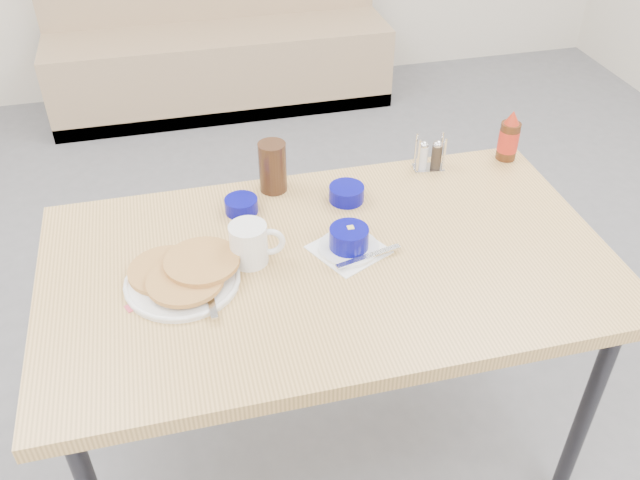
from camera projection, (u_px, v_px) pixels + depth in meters
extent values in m
cube|color=tan|center=(221.00, 68.00, 3.90)|extent=(1.90, 0.55, 0.45)
cube|color=#2D2D33|center=(224.00, 97.00, 4.01)|extent=(1.90, 0.55, 0.08)
cube|color=#DBAE65|center=(329.00, 265.00, 1.68)|extent=(1.40, 0.80, 0.04)
cylinder|color=#2D2D33|center=(585.00, 415.00, 1.79)|extent=(0.04, 0.04, 0.72)
cylinder|color=#2D2D33|center=(103.00, 327.00, 2.04)|extent=(0.04, 0.04, 0.72)
cylinder|color=#2D2D33|center=(482.00, 264.00, 2.28)|extent=(0.04, 0.04, 0.72)
cylinder|color=white|center=(182.00, 281.00, 1.59)|extent=(0.27, 0.27, 0.01)
cylinder|color=tan|center=(166.00, 270.00, 1.60)|extent=(0.18, 0.18, 0.01)
cylinder|color=tan|center=(185.00, 281.00, 1.56)|extent=(0.18, 0.18, 0.01)
cylinder|color=tan|center=(202.00, 261.00, 1.59)|extent=(0.18, 0.18, 0.01)
cube|color=silver|center=(211.00, 300.00, 1.53)|extent=(0.02, 0.12, 0.00)
cylinder|color=white|center=(249.00, 244.00, 1.63)|extent=(0.09, 0.09, 0.10)
cylinder|color=black|center=(247.00, 228.00, 1.60)|extent=(0.08, 0.08, 0.00)
torus|color=white|center=(270.00, 242.00, 1.64)|extent=(0.08, 0.03, 0.08)
cube|color=white|center=(349.00, 250.00, 1.70)|extent=(0.21, 0.21, 0.00)
cylinder|color=white|center=(349.00, 248.00, 1.69)|extent=(0.15, 0.15, 0.01)
cylinder|color=#05057F|center=(349.00, 238.00, 1.67)|extent=(0.10, 0.10, 0.05)
cylinder|color=white|center=(349.00, 231.00, 1.66)|extent=(0.09, 0.09, 0.01)
cube|color=#F4DB60|center=(351.00, 228.00, 1.66)|extent=(0.02, 0.02, 0.01)
cube|color=silver|center=(368.00, 256.00, 1.65)|extent=(0.18, 0.06, 0.00)
cylinder|color=#05057F|center=(241.00, 205.00, 1.82)|extent=(0.09, 0.09, 0.04)
cylinder|color=#05057F|center=(347.00, 193.00, 1.86)|extent=(0.10, 0.10, 0.04)
cylinder|color=#361E11|center=(273.00, 167.00, 1.87)|extent=(0.08, 0.08, 0.15)
cube|color=silver|center=(428.00, 168.00, 2.00)|extent=(0.10, 0.06, 0.00)
cylinder|color=silver|center=(419.00, 156.00, 1.95)|extent=(0.01, 0.01, 0.10)
cylinder|color=silver|center=(444.00, 155.00, 1.96)|extent=(0.01, 0.01, 0.10)
cylinder|color=silver|center=(416.00, 149.00, 1.98)|extent=(0.01, 0.01, 0.10)
cylinder|color=silver|center=(441.00, 148.00, 1.99)|extent=(0.01, 0.01, 0.10)
cylinder|color=silver|center=(422.00, 157.00, 1.98)|extent=(0.03, 0.03, 0.07)
cylinder|color=#3F3326|center=(436.00, 156.00, 1.98)|extent=(0.03, 0.03, 0.07)
cylinder|color=#47230F|center=(508.00, 141.00, 2.02)|extent=(0.06, 0.06, 0.12)
cylinder|color=red|center=(508.00, 140.00, 2.02)|extent=(0.06, 0.06, 0.07)
cone|color=#B52711|center=(513.00, 117.00, 1.97)|extent=(0.04, 0.04, 0.04)
cube|color=#E94D63|center=(135.00, 306.00, 1.53)|extent=(0.05, 0.04, 0.00)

